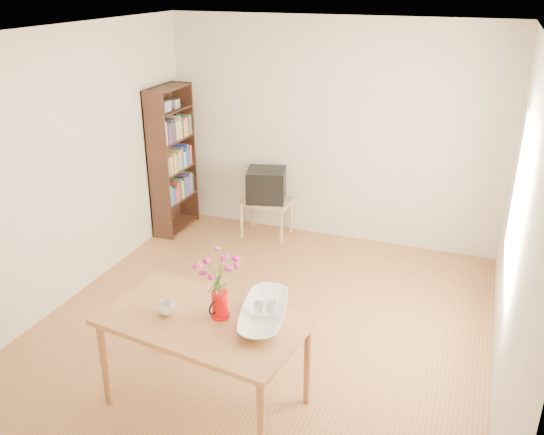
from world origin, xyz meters
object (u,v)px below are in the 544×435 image
at_px(bowl, 264,290).
at_px(television, 267,184).
at_px(mug, 167,308).
at_px(table, 204,328).
at_px(pitcher, 220,305).

relative_size(bowl, television, 0.88).
height_order(mug, television, television).
height_order(mug, bowl, bowl).
distance_m(bowl, television, 3.07).
height_order(table, bowl, bowl).
relative_size(pitcher, mug, 1.74).
distance_m(mug, bowl, 0.72).
distance_m(table, television, 3.10).
xyz_separation_m(mug, bowl, (0.67, 0.20, 0.18)).
distance_m(table, pitcher, 0.21).
relative_size(table, pitcher, 7.27).
xyz_separation_m(mug, television, (-0.41, 3.06, -0.14)).
xyz_separation_m(pitcher, bowl, (0.30, 0.10, 0.13)).
xyz_separation_m(table, mug, (-0.27, -0.04, 0.13)).
bearing_deg(mug, pitcher, 172.14).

